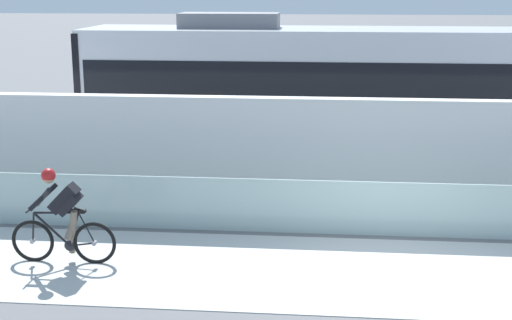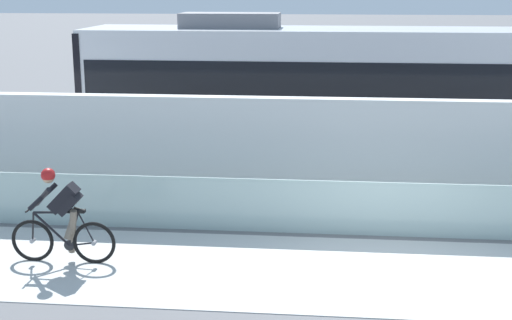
% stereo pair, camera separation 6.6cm
% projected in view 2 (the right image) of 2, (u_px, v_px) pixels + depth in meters
% --- Properties ---
extents(ground_plane, '(200.00, 200.00, 0.00)m').
position_uv_depth(ground_plane, '(392.00, 275.00, 11.50)').
color(ground_plane, slate).
extents(bike_path_deck, '(32.00, 3.20, 0.01)m').
position_uv_depth(bike_path_deck, '(392.00, 274.00, 11.50)').
color(bike_path_deck, beige).
rests_on(bike_path_deck, ground).
extents(glass_parapet, '(32.00, 0.05, 1.01)m').
position_uv_depth(glass_parapet, '(385.00, 209.00, 13.17)').
color(glass_parapet, '#ADC6C1').
rests_on(glass_parapet, ground).
extents(concrete_barrier_wall, '(32.00, 0.36, 2.25)m').
position_uv_depth(concrete_barrier_wall, '(380.00, 154.00, 14.76)').
color(concrete_barrier_wall, white).
rests_on(concrete_barrier_wall, ground).
extents(tram_rail_near, '(32.00, 0.08, 0.01)m').
position_uv_depth(tram_rail_near, '(371.00, 176.00, 17.43)').
color(tram_rail_near, '#595654').
rests_on(tram_rail_near, ground).
extents(tram_rail_far, '(32.00, 0.08, 0.01)m').
position_uv_depth(tram_rail_far, '(368.00, 161.00, 18.81)').
color(tram_rail_far, '#595654').
rests_on(tram_rail_far, ground).
extents(tram, '(11.06, 2.54, 3.81)m').
position_uv_depth(tram, '(310.00, 92.00, 17.82)').
color(tram, silver).
rests_on(tram, ground).
extents(cyclist_on_bike, '(1.77, 0.58, 1.61)m').
position_uv_depth(cyclist_on_bike, '(62.00, 217.00, 11.84)').
color(cyclist_on_bike, black).
rests_on(cyclist_on_bike, ground).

